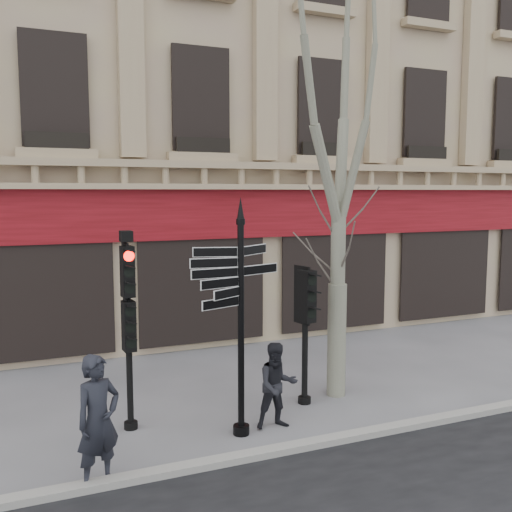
# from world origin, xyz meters

# --- Properties ---
(ground) EXTENTS (80.00, 80.00, 0.00)m
(ground) POSITION_xyz_m (0.00, 0.00, 0.00)
(ground) COLOR #5D5D62
(ground) RESTS_ON ground
(kerb) EXTENTS (80.00, 0.25, 0.12)m
(kerb) POSITION_xyz_m (0.00, -1.40, 0.06)
(kerb) COLOR gray
(kerb) RESTS_ON ground
(building) EXTENTS (28.00, 15.52, 18.00)m
(building) POSITION_xyz_m (0.00, 12.48, 8.99)
(building) COLOR tan
(building) RESTS_ON ground
(fingerpost) EXTENTS (1.94, 1.94, 4.09)m
(fingerpost) POSITION_xyz_m (-1.00, -0.47, 2.75)
(fingerpost) COLOR black
(fingerpost) RESTS_ON ground
(traffic_signal_main) EXTENTS (0.40, 0.30, 3.51)m
(traffic_signal_main) POSITION_xyz_m (-2.72, 0.50, 2.22)
(traffic_signal_main) COLOR black
(traffic_signal_main) RESTS_ON ground
(traffic_signal_secondary) EXTENTS (0.50, 0.40, 2.67)m
(traffic_signal_secondary) POSITION_xyz_m (0.68, 0.40, 1.86)
(traffic_signal_secondary) COLOR black
(traffic_signal_secondary) RESTS_ON ground
(plane_tree) EXTENTS (3.37, 3.37, 8.95)m
(plane_tree) POSITION_xyz_m (1.50, 0.57, 6.28)
(plane_tree) COLOR gray
(plane_tree) RESTS_ON ground
(pedestrian_a) EXTENTS (0.83, 0.72, 1.91)m
(pedestrian_a) POSITION_xyz_m (-3.49, -1.30, 0.96)
(pedestrian_a) COLOR black
(pedestrian_a) RESTS_ON ground
(pedestrian_b) EXTENTS (0.80, 0.65, 1.54)m
(pedestrian_b) POSITION_xyz_m (-0.31, -0.45, 0.77)
(pedestrian_b) COLOR black
(pedestrian_b) RESTS_ON ground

